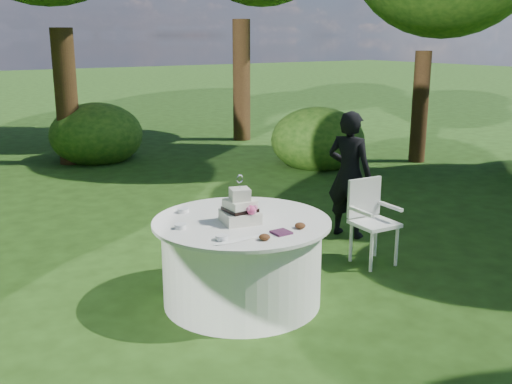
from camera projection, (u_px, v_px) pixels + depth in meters
ground at (242, 301)px, 5.41m from camera, size 80.00×80.00×0.00m
napkins at (281, 232)px, 4.85m from camera, size 0.14×0.14×0.02m
feather_plume at (240, 240)px, 4.69m from camera, size 0.48×0.07×0.01m
guest at (349, 174)px, 7.01m from camera, size 0.54×0.64×1.50m
table at (242, 261)px, 5.31m from camera, size 1.56×1.56×0.77m
cake at (240, 210)px, 5.12m from camera, size 0.35×0.35×0.42m
chair at (370, 215)px, 6.24m from camera, size 0.45×0.44×0.89m
votives at (194, 224)px, 5.03m from camera, size 0.33×0.95×0.04m
petal_cups at (269, 219)px, 5.14m from camera, size 0.56×1.10×0.05m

